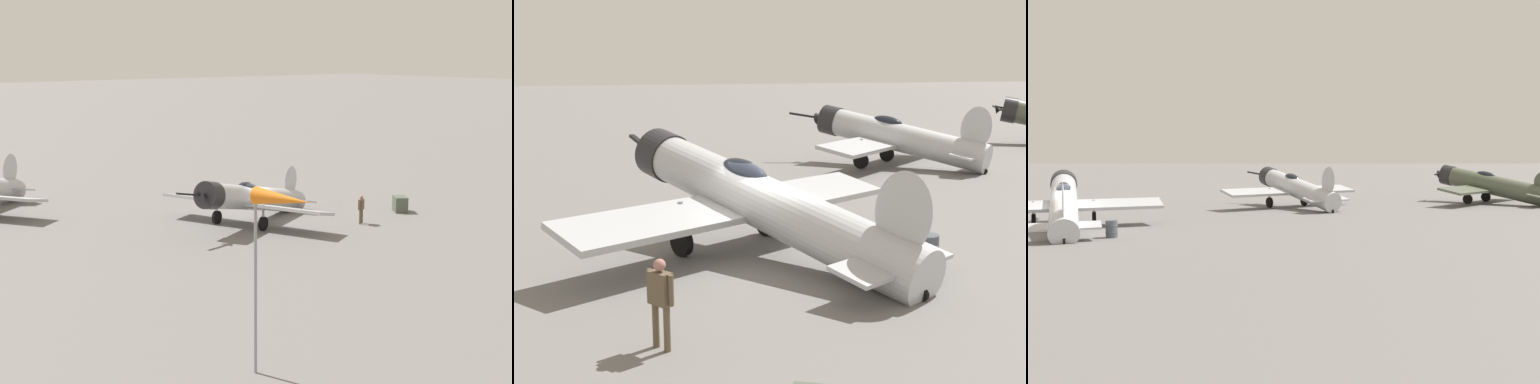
# 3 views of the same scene
# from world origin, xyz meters

# --- Properties ---
(ground_plane) EXTENTS (400.00, 400.00, 0.00)m
(ground_plane) POSITION_xyz_m (0.00, 0.00, 0.00)
(ground_plane) COLOR slate
(airplane_foreground) EXTENTS (10.75, 11.77, 3.39)m
(airplane_foreground) POSITION_xyz_m (0.18, -0.48, 1.49)
(airplane_foreground) COLOR #B7BABF
(airplane_foreground) RESTS_ON ground_plane
(ground_crew_mechanic) EXTENTS (0.41, 0.60, 1.70)m
(ground_crew_mechanic) POSITION_xyz_m (4.19, 4.63, 1.03)
(ground_crew_mechanic) COLOR brown
(ground_crew_mechanic) RESTS_ON ground_plane
(equipment_crate) EXTENTS (1.42, 1.32, 0.96)m
(equipment_crate) POSITION_xyz_m (3.13, 9.11, 0.48)
(equipment_crate) COLOR #4C5647
(equipment_crate) RESTS_ON ground_plane
(fuel_drum) EXTENTS (0.62, 0.62, 0.86)m
(fuel_drum) POSITION_xyz_m (-3.30, 2.46, 0.43)
(fuel_drum) COLOR #474C56
(fuel_drum) RESTS_ON ground_plane
(windsock_mast) EXTENTS (2.08, 1.08, 6.07)m
(windsock_mast) POSITION_xyz_m (19.02, -13.46, 5.55)
(windsock_mast) COLOR gray
(windsock_mast) RESTS_ON ground_plane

